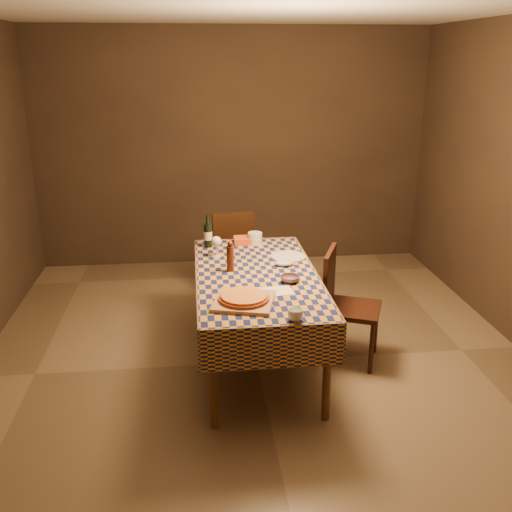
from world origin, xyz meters
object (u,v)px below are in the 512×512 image
(dining_table, at_px, (257,283))
(chair_right, at_px, (343,300))
(bowl, at_px, (290,279))
(pizza, at_px, (244,297))
(white_plate, at_px, (288,257))
(chair_far, at_px, (231,249))
(wine_bottle, at_px, (208,235))
(cutting_board, at_px, (244,301))

(dining_table, relative_size, chair_right, 1.98)
(dining_table, bearing_deg, bowl, -39.47)
(dining_table, height_order, pizza, pizza)
(chair_right, bearing_deg, white_plate, 137.30)
(bowl, relative_size, chair_right, 0.16)
(bowl, bearing_deg, dining_table, 140.53)
(pizza, xyz_separation_m, chair_far, (0.04, 1.91, -0.29))
(chair_right, bearing_deg, bowl, -158.88)
(wine_bottle, height_order, chair_right, wine_bottle)
(cutting_board, relative_size, chair_right, 0.43)
(wine_bottle, relative_size, chair_far, 0.31)
(bowl, height_order, chair_far, chair_far)
(dining_table, relative_size, chair_far, 1.98)
(pizza, distance_m, chair_far, 1.93)
(wine_bottle, distance_m, white_plate, 0.76)
(dining_table, xyz_separation_m, wine_bottle, (-0.35, 0.72, 0.19))
(bowl, bearing_deg, chair_right, 21.12)
(chair_far, bearing_deg, wine_bottle, -110.38)
(wine_bottle, relative_size, white_plate, 1.00)
(bowl, xyz_separation_m, wine_bottle, (-0.58, 0.91, 0.09))
(wine_bottle, xyz_separation_m, chair_far, (0.24, 0.66, -0.36))
(bowl, bearing_deg, cutting_board, -137.35)
(dining_table, height_order, cutting_board, cutting_board)
(bowl, xyz_separation_m, chair_far, (-0.34, 1.56, -0.27))
(dining_table, bearing_deg, wine_bottle, 116.11)
(dining_table, distance_m, white_plate, 0.47)
(white_plate, height_order, chair_far, chair_far)
(chair_far, distance_m, chair_right, 1.60)
(white_plate, bearing_deg, dining_table, -131.18)
(wine_bottle, relative_size, chair_right, 0.31)
(cutting_board, bearing_deg, white_plate, 62.89)
(chair_right, bearing_deg, cutting_board, -147.94)
(white_plate, relative_size, chair_far, 0.31)
(chair_far, height_order, chair_right, same)
(pizza, bearing_deg, wine_bottle, 99.22)
(cutting_board, height_order, pizza, pizza)
(pizza, distance_m, white_plate, 0.99)
(dining_table, distance_m, chair_right, 0.71)
(dining_table, distance_m, chair_far, 1.39)
(chair_right, bearing_deg, chair_far, 119.96)
(cutting_board, distance_m, white_plate, 0.99)
(wine_bottle, height_order, chair_far, wine_bottle)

